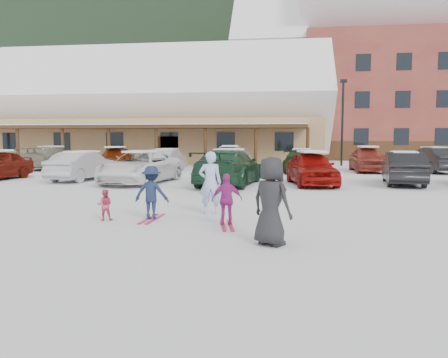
# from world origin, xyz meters

# --- Properties ---
(ground) EXTENTS (160.00, 160.00, 0.00)m
(ground) POSITION_xyz_m (0.00, 0.00, 0.00)
(ground) COLOR white
(ground) RESTS_ON ground
(forested_hillside) EXTENTS (300.00, 70.00, 38.00)m
(forested_hillside) POSITION_xyz_m (0.00, 85.00, 19.00)
(forested_hillside) COLOR black
(forested_hillside) RESTS_ON ground
(day_lodge) EXTENTS (29.12, 12.50, 10.38)m
(day_lodge) POSITION_xyz_m (-9.00, 27.96, 3.94)
(day_lodge) COLOR tan
(day_lodge) RESTS_ON ground
(alpine_hotel) EXTENTS (31.48, 14.01, 21.48)m
(alpine_hotel) POSITION_xyz_m (14.27, 38.00, 8.63)
(alpine_hotel) COLOR maroon
(alpine_hotel) RESTS_ON ground
(lamp_post) EXTENTS (0.50, 0.25, 6.34)m
(lamp_post) POSITION_xyz_m (6.25, 23.24, 3.57)
(lamp_post) COLOR black
(lamp_post) RESTS_ON ground
(conifer_2) EXTENTS (5.28, 5.28, 12.24)m
(conifer_2) POSITION_xyz_m (-30.00, 42.00, 6.83)
(conifer_2) COLOR black
(conifer_2) RESTS_ON ground
(conifer_3) EXTENTS (3.96, 3.96, 9.18)m
(conifer_3) POSITION_xyz_m (6.00, 44.00, 5.12)
(conifer_3) COLOR black
(conifer_3) RESTS_ON ground
(adult_skier) EXTENTS (0.68, 0.51, 1.69)m
(adult_skier) POSITION_xyz_m (-0.14, 1.53, 0.85)
(adult_skier) COLOR #AEC5F2
(adult_skier) RESTS_ON ground
(toddler_red) EXTENTS (0.44, 0.38, 0.78)m
(toddler_red) POSITION_xyz_m (-2.59, 0.24, 0.39)
(toddler_red) COLOR #C43C5C
(toddler_red) RESTS_ON ground
(child_navy) EXTENTS (0.89, 0.54, 1.35)m
(child_navy) POSITION_xyz_m (-1.47, 0.51, 0.68)
(child_navy) COLOR #162441
(child_navy) RESTS_ON ground
(skis_child_navy) EXTENTS (0.25, 1.41, 0.03)m
(skis_child_navy) POSITION_xyz_m (-1.47, 0.51, 0.01)
(skis_child_navy) COLOR #BC1A3F
(skis_child_navy) RESTS_ON ground
(child_magenta) EXTENTS (0.76, 0.43, 1.23)m
(child_magenta) POSITION_xyz_m (0.50, -0.03, 0.61)
(child_magenta) COLOR #A82781
(child_magenta) RESTS_ON ground
(skis_child_magenta) EXTENTS (0.45, 1.41, 0.03)m
(skis_child_magenta) POSITION_xyz_m (0.50, -0.03, 0.01)
(skis_child_magenta) COLOR #BC1A3F
(skis_child_magenta) RESTS_ON ground
(bystander_dark) EXTENTS (0.99, 0.92, 1.69)m
(bystander_dark) POSITION_xyz_m (1.56, -1.78, 0.85)
(bystander_dark) COLOR #232326
(bystander_dark) RESTS_ON ground
(parked_car_1) EXTENTS (2.02, 4.41, 1.40)m
(parked_car_1) POSITION_xyz_m (-7.81, 10.11, 0.70)
(parked_car_1) COLOR #B0B1B5
(parked_car_1) RESTS_ON ground
(parked_car_2) EXTENTS (3.08, 5.50, 1.45)m
(parked_car_2) POSITION_xyz_m (-4.61, 9.18, 0.73)
(parked_car_2) COLOR white
(parked_car_2) RESTS_ON ground
(parked_car_3) EXTENTS (2.87, 5.63, 1.56)m
(parked_car_3) POSITION_xyz_m (-0.49, 8.86, 0.78)
(parked_car_3) COLOR #1A4028
(parked_car_3) RESTS_ON ground
(parked_car_4) EXTENTS (2.37, 4.56, 1.48)m
(parked_car_4) POSITION_xyz_m (3.08, 9.40, 0.74)
(parked_car_4) COLOR #9B0F0A
(parked_car_4) RESTS_ON ground
(parked_car_5) EXTENTS (2.17, 4.56, 1.44)m
(parked_car_5) POSITION_xyz_m (7.13, 10.05, 0.72)
(parked_car_5) COLOR black
(parked_car_5) RESTS_ON ground
(parked_car_7) EXTENTS (2.16, 5.21, 1.51)m
(parked_car_7) POSITION_xyz_m (-13.40, 17.33, 0.75)
(parked_car_7) COLOR gray
(parked_car_7) RESTS_ON ground
(parked_car_8) EXTENTS (2.34, 4.60, 1.50)m
(parked_car_8) POSITION_xyz_m (-8.79, 16.89, 0.75)
(parked_car_8) COLOR maroon
(parked_car_8) RESTS_ON ground
(parked_car_9) EXTENTS (1.73, 4.28, 1.38)m
(parked_car_9) POSITION_xyz_m (-5.25, 16.40, 0.69)
(parked_car_9) COLOR #A3A3A7
(parked_car_9) RESTS_ON ground
(parked_car_10) EXTENTS (3.16, 5.87, 1.57)m
(parked_car_10) POSITION_xyz_m (-1.46, 17.59, 0.78)
(parked_car_10) COLOR silver
(parked_car_10) RESTS_ON ground
(parked_car_11) EXTENTS (2.51, 5.02, 1.40)m
(parked_car_11) POSITION_xyz_m (3.01, 16.46, 0.70)
(parked_car_11) COLOR #163714
(parked_car_11) RESTS_ON ground
(parked_car_12) EXTENTS (1.89, 4.58, 1.55)m
(parked_car_12) POSITION_xyz_m (7.02, 17.51, 0.78)
(parked_car_12) COLOR #9E392C
(parked_car_12) RESTS_ON ground
(parked_car_13) EXTENTS (2.16, 4.75, 1.51)m
(parked_car_13) POSITION_xyz_m (10.88, 17.51, 0.75)
(parked_car_13) COLOR black
(parked_car_13) RESTS_ON ground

